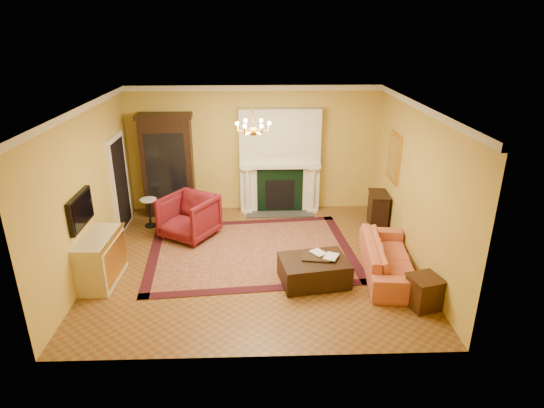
{
  "coord_description": "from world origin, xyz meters",
  "views": [
    {
      "loc": [
        0.06,
        -7.82,
        4.29
      ],
      "look_at": [
        0.34,
        0.3,
        1.06
      ],
      "focal_mm": 30.0,
      "sensor_mm": 36.0,
      "label": 1
    }
  ],
  "objects_px": {
    "pedestal_table": "(149,211)",
    "leather_ottoman": "(314,270)",
    "coral_sofa": "(389,253)",
    "wingback_armchair": "(189,215)",
    "china_cabinet": "(168,167)",
    "end_table": "(424,293)",
    "commode": "(100,259)",
    "console_table": "(378,210)"
  },
  "relations": [
    {
      "from": "china_cabinet",
      "to": "leather_ottoman",
      "type": "xyz_separation_m",
      "value": [
        3.07,
        -3.31,
        -0.92
      ]
    },
    {
      "from": "coral_sofa",
      "to": "end_table",
      "type": "height_order",
      "value": "coral_sofa"
    },
    {
      "from": "coral_sofa",
      "to": "console_table",
      "type": "xyz_separation_m",
      "value": [
        0.34,
        2.14,
        -0.05
      ]
    },
    {
      "from": "wingback_armchair",
      "to": "commode",
      "type": "relative_size",
      "value": 0.88
    },
    {
      "from": "wingback_armchair",
      "to": "end_table",
      "type": "relative_size",
      "value": 1.99
    },
    {
      "from": "pedestal_table",
      "to": "commode",
      "type": "relative_size",
      "value": 0.57
    },
    {
      "from": "commode",
      "to": "coral_sofa",
      "type": "relative_size",
      "value": 0.54
    },
    {
      "from": "commode",
      "to": "end_table",
      "type": "height_order",
      "value": "commode"
    },
    {
      "from": "console_table",
      "to": "leather_ottoman",
      "type": "height_order",
      "value": "console_table"
    },
    {
      "from": "china_cabinet",
      "to": "coral_sofa",
      "type": "bearing_deg",
      "value": -36.99
    },
    {
      "from": "wingback_armchair",
      "to": "end_table",
      "type": "height_order",
      "value": "wingback_armchair"
    },
    {
      "from": "china_cabinet",
      "to": "end_table",
      "type": "distance_m",
      "value": 6.36
    },
    {
      "from": "wingback_armchair",
      "to": "end_table",
      "type": "distance_m",
      "value": 4.96
    },
    {
      "from": "end_table",
      "to": "console_table",
      "type": "distance_m",
      "value": 3.23
    },
    {
      "from": "end_table",
      "to": "leather_ottoman",
      "type": "bearing_deg",
      "value": 153.83
    },
    {
      "from": "china_cabinet",
      "to": "commode",
      "type": "bearing_deg",
      "value": -105.3
    },
    {
      "from": "pedestal_table",
      "to": "wingback_armchair",
      "type": "bearing_deg",
      "value": -31.35
    },
    {
      "from": "leather_ottoman",
      "to": "china_cabinet",
      "type": "bearing_deg",
      "value": 123.53
    },
    {
      "from": "pedestal_table",
      "to": "console_table",
      "type": "bearing_deg",
      "value": -1.24
    },
    {
      "from": "china_cabinet",
      "to": "end_table",
      "type": "xyz_separation_m",
      "value": [
        4.75,
        -4.14,
        -0.9
      ]
    },
    {
      "from": "end_table",
      "to": "console_table",
      "type": "relative_size",
      "value": 0.7
    },
    {
      "from": "commode",
      "to": "console_table",
      "type": "bearing_deg",
      "value": 23.83
    },
    {
      "from": "end_table",
      "to": "leather_ottoman",
      "type": "relative_size",
      "value": 0.45
    },
    {
      "from": "wingback_armchair",
      "to": "end_table",
      "type": "bearing_deg",
      "value": -2.37
    },
    {
      "from": "china_cabinet",
      "to": "wingback_armchair",
      "type": "bearing_deg",
      "value": -68.46
    },
    {
      "from": "china_cabinet",
      "to": "coral_sofa",
      "type": "height_order",
      "value": "china_cabinet"
    },
    {
      "from": "pedestal_table",
      "to": "coral_sofa",
      "type": "height_order",
      "value": "coral_sofa"
    },
    {
      "from": "pedestal_table",
      "to": "commode",
      "type": "distance_m",
      "value": 2.36
    },
    {
      "from": "coral_sofa",
      "to": "end_table",
      "type": "bearing_deg",
      "value": -159.01
    },
    {
      "from": "pedestal_table",
      "to": "leather_ottoman",
      "type": "height_order",
      "value": "pedestal_table"
    },
    {
      "from": "china_cabinet",
      "to": "end_table",
      "type": "bearing_deg",
      "value": -43.74
    },
    {
      "from": "coral_sofa",
      "to": "wingback_armchair",
      "type": "bearing_deg",
      "value": 73.18
    },
    {
      "from": "coral_sofa",
      "to": "end_table",
      "type": "xyz_separation_m",
      "value": [
        0.28,
        -1.09,
        -0.16
      ]
    },
    {
      "from": "commode",
      "to": "end_table",
      "type": "bearing_deg",
      "value": -8.58
    },
    {
      "from": "console_table",
      "to": "pedestal_table",
      "type": "bearing_deg",
      "value": -174.93
    },
    {
      "from": "wingback_armchair",
      "to": "console_table",
      "type": "relative_size",
      "value": 1.38
    },
    {
      "from": "coral_sofa",
      "to": "leather_ottoman",
      "type": "relative_size",
      "value": 1.86
    },
    {
      "from": "coral_sofa",
      "to": "pedestal_table",
      "type": "bearing_deg",
      "value": 71.47
    },
    {
      "from": "commode",
      "to": "pedestal_table",
      "type": "bearing_deg",
      "value": 83.24
    },
    {
      "from": "leather_ottoman",
      "to": "pedestal_table",
      "type": "bearing_deg",
      "value": 134.34
    },
    {
      "from": "commode",
      "to": "coral_sofa",
      "type": "bearing_deg",
      "value": 2.79
    },
    {
      "from": "end_table",
      "to": "leather_ottoman",
      "type": "height_order",
      "value": "end_table"
    }
  ]
}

